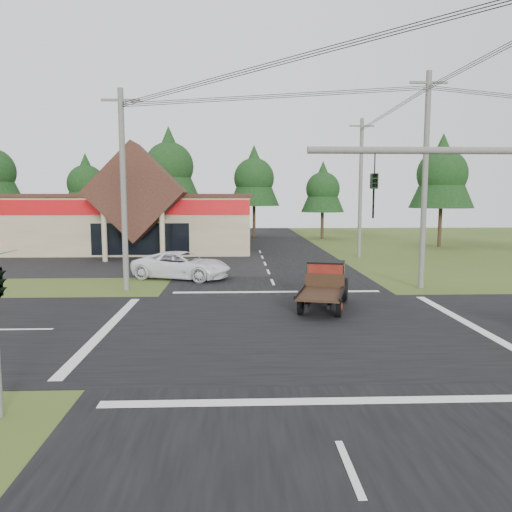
{
  "coord_description": "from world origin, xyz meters",
  "views": [
    {
      "loc": [
        -2.05,
        -18.57,
        4.99
      ],
      "look_at": [
        -1.17,
        4.69,
        2.2
      ],
      "focal_mm": 35.0,
      "sensor_mm": 36.0,
      "label": 1
    }
  ],
  "objects": [
    {
      "name": "ground",
      "position": [
        0.0,
        0.0,
        0.0
      ],
      "size": [
        120.0,
        120.0,
        0.0
      ],
      "primitive_type": "plane",
      "color": "#3A4F1C",
      "rests_on": "ground"
    },
    {
      "name": "road_ns",
      "position": [
        0.0,
        0.0,
        0.01
      ],
      "size": [
        12.0,
        120.0,
        0.02
      ],
      "primitive_type": "cube",
      "color": "black",
      "rests_on": "ground"
    },
    {
      "name": "road_ew",
      "position": [
        0.0,
        0.0,
        0.01
      ],
      "size": [
        120.0,
        12.0,
        0.02
      ],
      "primitive_type": "cube",
      "color": "black",
      "rests_on": "ground"
    },
    {
      "name": "parking_apron",
      "position": [
        -14.0,
        19.0,
        0.01
      ],
      "size": [
        28.0,
        14.0,
        0.02
      ],
      "primitive_type": "cube",
      "color": "black",
      "rests_on": "ground"
    },
    {
      "name": "cvs_building",
      "position": [
        -15.7,
        29.57,
        2.78
      ],
      "size": [
        30.4,
        18.2,
        9.19
      ],
      "color": "gray",
      "rests_on": "ground"
    },
    {
      "name": "utility_pole_nw",
      "position": [
        -8.0,
        8.0,
        5.39
      ],
      "size": [
        2.0,
        0.3,
        10.5
      ],
      "color": "#595651",
      "rests_on": "ground"
    },
    {
      "name": "utility_pole_ne",
      "position": [
        8.0,
        8.0,
        5.89
      ],
      "size": [
        2.0,
        0.3,
        11.5
      ],
      "color": "#595651",
      "rests_on": "ground"
    },
    {
      "name": "utility_pole_n",
      "position": [
        8.0,
        22.0,
        5.74
      ],
      "size": [
        2.0,
        0.3,
        11.2
      ],
      "color": "#595651",
      "rests_on": "ground"
    },
    {
      "name": "tree_row_b",
      "position": [
        -20.0,
        42.0,
        6.7
      ],
      "size": [
        5.6,
        5.6,
        10.1
      ],
      "color": "#332316",
      "rests_on": "ground"
    },
    {
      "name": "tree_row_c",
      "position": [
        -10.0,
        41.0,
        8.72
      ],
      "size": [
        7.28,
        7.28,
        13.13
      ],
      "color": "#332316",
      "rests_on": "ground"
    },
    {
      "name": "tree_row_d",
      "position": [
        0.0,
        42.0,
        7.38
      ],
      "size": [
        6.16,
        6.16,
        11.11
      ],
      "color": "#332316",
      "rests_on": "ground"
    },
    {
      "name": "tree_row_e",
      "position": [
        8.0,
        40.0,
        6.03
      ],
      "size": [
        5.04,
        5.04,
        9.09
      ],
      "color": "#332316",
      "rests_on": "ground"
    },
    {
      "name": "tree_side_ne",
      "position": [
        18.0,
        30.0,
        7.38
      ],
      "size": [
        6.16,
        6.16,
        11.11
      ],
      "color": "#332316",
      "rests_on": "ground"
    },
    {
      "name": "antique_flatbed_truck",
      "position": [
        1.78,
        3.16,
        1.02
      ],
      "size": [
        3.14,
        5.22,
        2.05
      ],
      "primitive_type": null,
      "rotation": [
        0.0,
        0.0,
        -0.28
      ],
      "color": "#610E0D",
      "rests_on": "ground"
    },
    {
      "name": "white_pickup",
      "position": [
        -5.43,
        11.64,
        0.83
      ],
      "size": [
        6.51,
        4.58,
        1.65
      ],
      "primitive_type": "imported",
      "rotation": [
        0.0,
        0.0,
        1.23
      ],
      "color": "white",
      "rests_on": "ground"
    }
  ]
}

